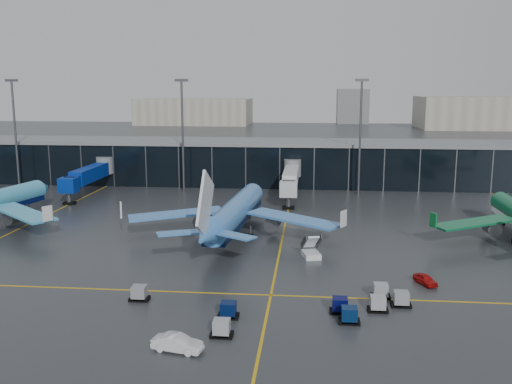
# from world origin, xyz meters

# --- Properties ---
(ground) EXTENTS (600.00, 600.00, 0.00)m
(ground) POSITION_xyz_m (0.00, 0.00, 0.00)
(ground) COLOR #282B2D
(ground) RESTS_ON ground
(terminal_pier) EXTENTS (142.00, 17.00, 10.70)m
(terminal_pier) POSITION_xyz_m (0.00, 62.00, 5.42)
(terminal_pier) COLOR black
(terminal_pier) RESTS_ON ground
(jet_bridges) EXTENTS (94.00, 27.50, 7.20)m
(jet_bridges) POSITION_xyz_m (-35.00, 42.99, 4.55)
(jet_bridges) COLOR #595B60
(jet_bridges) RESTS_ON ground
(flood_masts) EXTENTS (203.00, 0.50, 25.50)m
(flood_masts) POSITION_xyz_m (5.00, 50.00, 13.81)
(flood_masts) COLOR #595B60
(flood_masts) RESTS_ON ground
(distant_hangars) EXTENTS (260.00, 71.00, 22.00)m
(distant_hangars) POSITION_xyz_m (49.94, 270.08, 8.79)
(distant_hangars) COLOR #B2AD99
(distant_hangars) RESTS_ON ground
(taxi_lines) EXTENTS (220.00, 120.00, 0.02)m
(taxi_lines) POSITION_xyz_m (10.00, 10.61, 0.01)
(taxi_lines) COLOR gold
(taxi_lines) RESTS_ON ground
(airliner_klm_near) EXTENTS (39.38, 44.03, 12.72)m
(airliner_klm_near) POSITION_xyz_m (2.37, 11.34, 6.36)
(airliner_klm_near) COLOR #3E7FCE
(airliner_klm_near) RESTS_ON ground
(baggage_carts) EXTENTS (31.49, 13.40, 1.70)m
(baggage_carts) POSITION_xyz_m (14.09, -19.78, 0.76)
(baggage_carts) COLOR black
(baggage_carts) RESTS_ON ground
(mobile_airstair) EXTENTS (2.97, 3.67, 3.45)m
(mobile_airstair) POSITION_xyz_m (14.60, 0.34, 0.77)
(mobile_airstair) COLOR white
(mobile_airstair) RESTS_ON ground
(service_van_red) EXTENTS (2.86, 3.97, 1.25)m
(service_van_red) POSITION_xyz_m (28.58, -9.45, 0.63)
(service_van_red) COLOR #AE0E0D
(service_van_red) RESTS_ON ground
(service_van_white) EXTENTS (4.99, 2.57, 1.57)m
(service_van_white) POSITION_xyz_m (2.52, -30.01, 0.78)
(service_van_white) COLOR silver
(service_van_white) RESTS_ON ground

